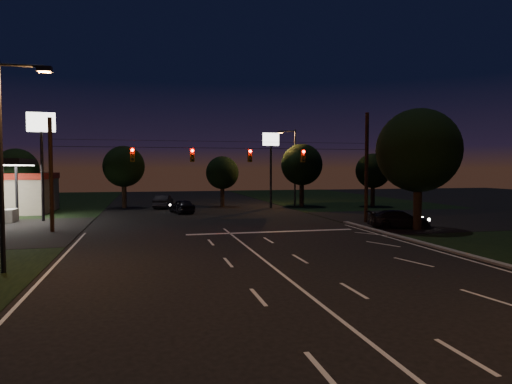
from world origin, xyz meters
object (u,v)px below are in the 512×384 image
object	(u,v)px
tree_right_near	(417,152)
car_cross	(399,219)
car_oncoming_a	(182,206)
car_oncoming_b	(163,201)
utility_pole_right	(366,223)

from	to	relation	value
tree_right_near	car_cross	world-z (taller)	tree_right_near
car_oncoming_a	car_oncoming_b	distance (m)	6.40
tree_right_near	car_oncoming_b	bearing A→B (deg)	127.36
car_oncoming_b	utility_pole_right	bearing A→B (deg)	143.51
utility_pole_right	tree_right_near	size ratio (longest dim) A/B	1.03
tree_right_near	car_cross	bearing A→B (deg)	123.84
utility_pole_right	tree_right_near	distance (m)	7.61
utility_pole_right	tree_right_near	xyz separation A→B (m)	(1.53, -4.83, 5.68)
tree_right_near	car_oncoming_b	size ratio (longest dim) A/B	1.93
utility_pole_right	tree_right_near	world-z (taller)	tree_right_near
utility_pole_right	tree_right_near	bearing A→B (deg)	-72.47
car_oncoming_b	tree_right_near	bearing A→B (deg)	139.36
utility_pole_right	car_cross	world-z (taller)	utility_pole_right
car_oncoming_a	car_oncoming_b	xyz separation A→B (m)	(-1.61, 6.19, 0.05)
utility_pole_right	car_cross	size ratio (longest dim) A/B	1.95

